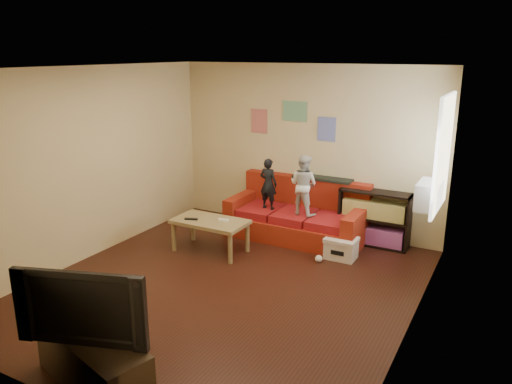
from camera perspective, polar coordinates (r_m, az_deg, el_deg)
The scene contains 17 objects.
room_shell at distance 5.98m, azimuth -3.64°, elevation 0.91°, with size 4.52×5.02×2.72m.
sofa at distance 8.00m, azimuth 4.84°, elevation -2.93°, with size 2.15×0.99×0.95m.
child_a at distance 7.88m, azimuth 1.41°, elevation 0.94°, with size 0.30×0.20×0.82m, color black.
child_b at distance 7.62m, azimuth 5.44°, elevation 0.82°, with size 0.45×0.35×0.94m, color silver.
coffee_table at distance 7.39m, azimuth -5.27°, elevation -3.71°, with size 1.09×0.60×0.49m.
remote at distance 7.41m, azimuth -7.41°, elevation -3.08°, with size 0.20×0.05×0.02m, color black.
game_controller at distance 7.30m, azimuth -3.76°, elevation -3.22°, with size 0.15×0.04×0.03m, color white.
bookshelf at distance 7.84m, azimuth 13.33°, elevation -3.23°, with size 1.07×0.32×0.86m.
window at distance 6.72m, azimuth 20.59°, elevation 4.13°, with size 0.04×1.08×1.48m, color white.
ac_unit at distance 6.86m, azimuth 19.16°, elevation -0.33°, with size 0.28×0.55×0.35m, color #B7B2A3.
artwork_left at distance 8.44m, azimuth 0.35°, elevation 8.11°, with size 0.30×0.01×0.40m, color #D87266.
artwork_center at distance 8.13m, azimuth 4.46°, elevation 9.19°, with size 0.42×0.01×0.32m, color #72B27F.
artwork_right at distance 7.96m, azimuth 8.06°, elevation 7.12°, with size 0.30×0.01×0.38m, color #727FCC.
file_box at distance 7.31m, azimuth 9.70°, elevation -6.32°, with size 0.45×0.34×0.31m.
tv_stand at distance 4.88m, azimuth -18.14°, elevation -17.92°, with size 1.30×0.43×0.49m, color #3F3023.
television at distance 4.59m, azimuth -18.78°, elevation -11.86°, with size 1.17×0.15×0.67m, color black.
tissue at distance 7.17m, azimuth 7.19°, elevation -7.57°, with size 0.10×0.10×0.10m, color silver.
Camera 1 is at (3.07, -4.90, 2.89)m, focal length 35.00 mm.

